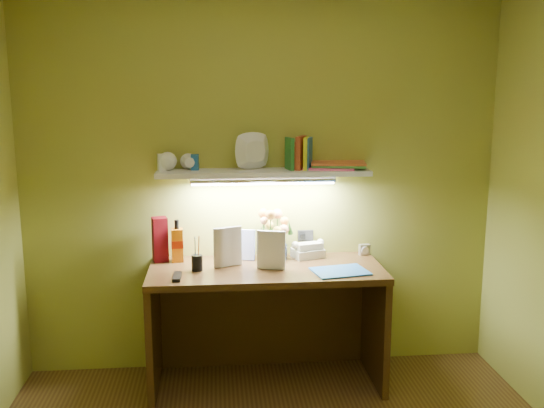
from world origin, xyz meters
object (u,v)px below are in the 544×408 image
Objects in this scene: desk at (266,326)px; desk_clock at (364,250)px; telephone at (308,249)px; whisky_bottle at (177,241)px; flower_bouquet at (274,235)px.

desk is 0.80m from desk_clock.
desk is at bearing -171.43° from desk_clock.
desk is at bearing -161.38° from telephone.
flower_bouquet is at bearing 1.30° from whisky_bottle.
desk_clock is at bearing 2.42° from flower_bouquet.
flower_bouquet is 1.63× the size of telephone.
telephone is 0.70× the size of whisky_bottle.
flower_bouquet reaches higher than desk_clock.
desk is 0.55m from telephone.
telephone reaches higher than desk_clock.
whisky_bottle reaches higher than telephone.
flower_bouquet is 0.24m from telephone.
desk_clock is at bearing 18.56° from desk.
flower_bouquet reaches higher than desk.
telephone is 0.82m from whisky_bottle.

